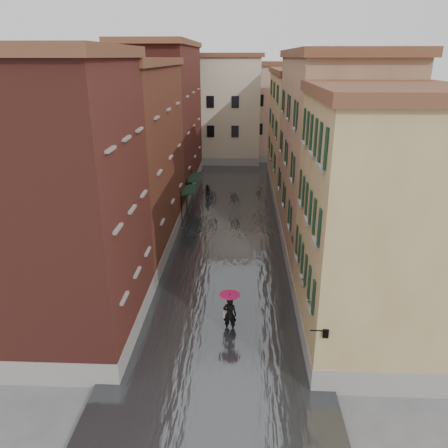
# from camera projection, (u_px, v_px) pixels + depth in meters

# --- Properties ---
(ground) EXTENTS (120.00, 120.00, 0.00)m
(ground) POSITION_uv_depth(u_px,v_px,m) (222.00, 312.00, 23.80)
(ground) COLOR #58585A
(ground) RESTS_ON ground
(floodwater) EXTENTS (10.00, 60.00, 0.20)m
(floodwater) POSITION_uv_depth(u_px,v_px,m) (229.00, 225.00, 35.89)
(floodwater) COLOR #3D4043
(floodwater) RESTS_ON ground
(building_left_near) EXTENTS (6.00, 8.00, 13.00)m
(building_left_near) POSITION_uv_depth(u_px,v_px,m) (66.00, 210.00, 19.89)
(building_left_near) COLOR maroon
(building_left_near) RESTS_ON ground
(building_left_mid) EXTENTS (6.00, 14.00, 12.50)m
(building_left_mid) POSITION_uv_depth(u_px,v_px,m) (127.00, 161.00, 30.24)
(building_left_mid) COLOR brown
(building_left_mid) RESTS_ON ground
(building_left_far) EXTENTS (6.00, 16.00, 14.00)m
(building_left_far) POSITION_uv_depth(u_px,v_px,m) (164.00, 121.00, 43.97)
(building_left_far) COLOR maroon
(building_left_far) RESTS_ON ground
(building_right_near) EXTENTS (6.00, 8.00, 11.50)m
(building_right_near) POSITION_uv_depth(u_px,v_px,m) (375.00, 230.00, 19.58)
(building_right_near) COLOR #A18453
(building_right_near) RESTS_ON ground
(building_right_mid) EXTENTS (6.00, 14.00, 13.00)m
(building_right_mid) POSITION_uv_depth(u_px,v_px,m) (331.00, 160.00, 29.57)
(building_right_mid) COLOR #9F7B60
(building_right_mid) RESTS_ON ground
(building_right_far) EXTENTS (6.00, 16.00, 11.50)m
(building_right_far) POSITION_uv_depth(u_px,v_px,m) (303.00, 134.00, 43.84)
(building_right_far) COLOR #A18453
(building_right_far) RESTS_ON ground
(building_end_cream) EXTENTS (12.00, 9.00, 13.00)m
(building_end_cream) POSITION_uv_depth(u_px,v_px,m) (213.00, 110.00, 57.04)
(building_end_cream) COLOR beige
(building_end_cream) RESTS_ON ground
(building_end_pink) EXTENTS (10.00, 9.00, 12.00)m
(building_end_pink) POSITION_uv_depth(u_px,v_px,m) (281.00, 113.00, 58.71)
(building_end_pink) COLOR tan
(building_end_pink) RESTS_ON ground
(awning_near) EXTENTS (1.09, 3.11, 2.80)m
(awning_near) POSITION_uv_depth(u_px,v_px,m) (189.00, 191.00, 36.88)
(awning_near) COLOR black
(awning_near) RESTS_ON ground
(awning_far) EXTENTS (1.09, 3.41, 2.80)m
(awning_far) POSITION_uv_depth(u_px,v_px,m) (194.00, 178.00, 40.67)
(awning_far) COLOR black
(awning_far) RESTS_ON ground
(wall_lantern) EXTENTS (0.71, 0.22, 0.35)m
(wall_lantern) POSITION_uv_depth(u_px,v_px,m) (325.00, 333.00, 16.94)
(wall_lantern) COLOR black
(wall_lantern) RESTS_ON ground
(window_planters) EXTENTS (0.59, 7.92, 0.84)m
(window_planters) POSITION_uv_depth(u_px,v_px,m) (303.00, 262.00, 21.68)
(window_planters) COLOR brown
(window_planters) RESTS_ON ground
(pedestrian_main) EXTENTS (1.07, 1.07, 2.06)m
(pedestrian_main) POSITION_uv_depth(u_px,v_px,m) (230.00, 308.00, 21.79)
(pedestrian_main) COLOR black
(pedestrian_main) RESTS_ON ground
(pedestrian_far) EXTENTS (0.84, 0.71, 1.53)m
(pedestrian_far) POSITION_uv_depth(u_px,v_px,m) (208.00, 192.00, 42.37)
(pedestrian_far) COLOR black
(pedestrian_far) RESTS_ON ground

